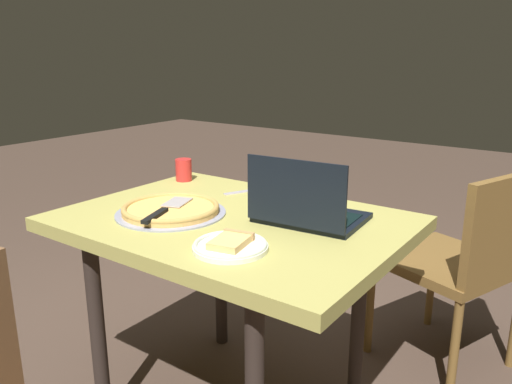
% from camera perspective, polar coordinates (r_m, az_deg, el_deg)
% --- Properties ---
extents(dining_table, '(1.11, 0.81, 0.75)m').
position_cam_1_polar(dining_table, '(1.73, -2.67, -5.38)').
color(dining_table, tan).
rests_on(dining_table, ground_plane).
extents(laptop, '(0.35, 0.28, 0.22)m').
position_cam_1_polar(laptop, '(1.63, 5.77, -2.02)').
color(laptop, black).
rests_on(laptop, dining_table).
extents(pizza_plate, '(0.21, 0.21, 0.04)m').
position_cam_1_polar(pizza_plate, '(1.42, -2.87, -5.96)').
color(pizza_plate, white).
rests_on(pizza_plate, dining_table).
extents(pizza_tray, '(0.37, 0.37, 0.04)m').
position_cam_1_polar(pizza_tray, '(1.75, -9.53, -1.92)').
color(pizza_tray, '#9499AF').
rests_on(pizza_tray, dining_table).
extents(table_knife, '(0.12, 0.22, 0.01)m').
position_cam_1_polar(table_knife, '(2.02, 0.09, 0.31)').
color(table_knife, '#B7B1C9').
rests_on(table_knife, dining_table).
extents(drink_cup, '(0.07, 0.07, 0.09)m').
position_cam_1_polar(drink_cup, '(2.19, -8.11, 2.50)').
color(drink_cup, red).
rests_on(drink_cup, dining_table).
extents(chair_near, '(0.59, 0.59, 0.86)m').
position_cam_1_polar(chair_near, '(2.20, 22.36, -6.78)').
color(chair_near, brown).
rests_on(chair_near, ground_plane).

